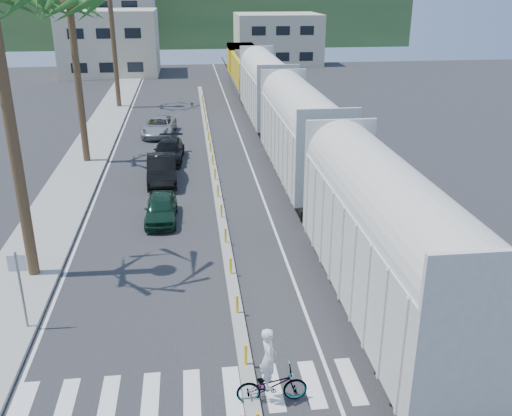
{
  "coord_description": "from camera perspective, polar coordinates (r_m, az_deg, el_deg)",
  "views": [
    {
      "loc": [
        -1.44,
        -15.66,
        11.26
      ],
      "look_at": [
        1.34,
        7.45,
        2.0
      ],
      "focal_mm": 40.0,
      "sensor_mm": 36.0,
      "label": 1
    }
  ],
  "objects": [
    {
      "name": "lane_markings",
      "position": [
        42.2,
        -7.61,
        6.03
      ],
      "size": [
        9.42,
        90.0,
        0.01
      ],
      "color": "silver",
      "rests_on": "ground"
    },
    {
      "name": "car_second",
      "position": [
        34.64,
        -9.41,
        3.82
      ],
      "size": [
        2.09,
        5.02,
        1.61
      ],
      "primitive_type": "imported",
      "rotation": [
        0.0,
        0.0,
        0.04
      ],
      "color": "black",
      "rests_on": "ground"
    },
    {
      "name": "car_third",
      "position": [
        38.9,
        -8.71,
        5.66
      ],
      "size": [
        2.5,
        4.94,
        1.37
      ],
      "primitive_type": "imported",
      "rotation": [
        0.0,
        0.0,
        -0.06
      ],
      "color": "black",
      "rests_on": "ground"
    },
    {
      "name": "freight_train",
      "position": [
        38.97,
        2.86,
        9.29
      ],
      "size": [
        3.0,
        60.94,
        5.85
      ],
      "color": "beige",
      "rests_on": "ground"
    },
    {
      "name": "rails",
      "position": [
        45.54,
        1.5,
        7.41
      ],
      "size": [
        1.56,
        100.0,
        0.06
      ],
      "color": "black",
      "rests_on": "ground"
    },
    {
      "name": "cyclist",
      "position": [
        16.89,
        1.51,
        -16.63
      ],
      "size": [
        0.8,
        2.05,
        2.42
      ],
      "rotation": [
        0.0,
        0.0,
        1.57
      ],
      "color": "#9EA0A5",
      "rests_on": "ground"
    },
    {
      "name": "buildings",
      "position": [
        87.73,
        -10.54,
        16.84
      ],
      "size": [
        38.0,
        27.0,
        10.0
      ],
      "color": "#B4AA8F",
      "rests_on": "ground"
    },
    {
      "name": "median",
      "position": [
        37.36,
        -4.34,
        4.23
      ],
      "size": [
        0.45,
        60.0,
        0.85
      ],
      "color": "gray",
      "rests_on": "ground"
    },
    {
      "name": "hillside",
      "position": [
        115.79,
        -6.49,
        18.96
      ],
      "size": [
        80.0,
        20.0,
        12.0
      ],
      "primitive_type": "cube",
      "color": "#385628",
      "rests_on": "ground"
    },
    {
      "name": "car_lead",
      "position": [
        29.02,
        -9.47,
        -0.04
      ],
      "size": [
        1.69,
        3.94,
        1.32
      ],
      "primitive_type": "imported",
      "rotation": [
        0.0,
        0.0,
        -0.02
      ],
      "color": "black",
      "rests_on": "ground"
    },
    {
      "name": "sidewalk",
      "position": [
        42.76,
        -16.19,
        5.66
      ],
      "size": [
        3.0,
        90.0,
        0.15
      ],
      "primitive_type": "cube",
      "color": "gray",
      "rests_on": "ground"
    },
    {
      "name": "street_sign",
      "position": [
        20.8,
        -22.56,
        -6.65
      ],
      "size": [
        0.6,
        0.08,
        3.0
      ],
      "color": "slate",
      "rests_on": "ground"
    },
    {
      "name": "ground",
      "position": [
        19.34,
        -1.34,
        -13.92
      ],
      "size": [
        140.0,
        140.0,
        0.0
      ],
      "primitive_type": "plane",
      "color": "#28282B",
      "rests_on": "ground"
    },
    {
      "name": "car_rear",
      "position": [
        45.81,
        -9.68,
        8.06
      ],
      "size": [
        3.29,
        5.49,
        1.4
      ],
      "primitive_type": "imported",
      "rotation": [
        0.0,
        0.0,
        -0.1
      ],
      "color": "#A6A8AB",
      "rests_on": "ground"
    },
    {
      "name": "crosswalk",
      "position": [
        17.76,
        -0.67,
        -17.64
      ],
      "size": [
        14.0,
        2.2,
        0.01
      ],
      "primitive_type": "cube",
      "color": "silver",
      "rests_on": "ground"
    }
  ]
}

